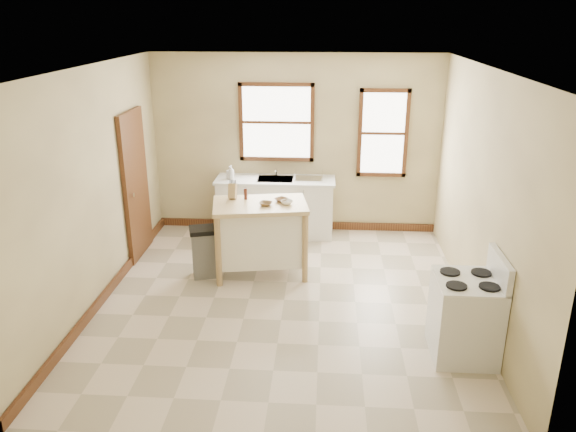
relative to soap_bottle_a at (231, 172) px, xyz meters
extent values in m
plane|color=beige|center=(0.98, -2.12, -1.03)|extent=(5.00, 5.00, 0.00)
plane|color=white|center=(0.98, -2.12, 1.77)|extent=(5.00, 5.00, 0.00)
cube|color=beige|center=(0.98, 0.38, 0.37)|extent=(4.50, 0.04, 2.80)
cube|color=beige|center=(-1.27, -2.12, 0.37)|extent=(0.04, 5.00, 2.80)
cube|color=beige|center=(3.23, -2.12, 0.37)|extent=(0.04, 5.00, 2.80)
cube|color=#3E1F11|center=(-1.23, -0.82, 0.02)|extent=(0.06, 0.90, 2.10)
cube|color=#3E1F11|center=(0.98, 0.35, -0.97)|extent=(4.50, 0.04, 0.12)
cube|color=#3E1F11|center=(-1.24, -2.12, -0.97)|extent=(0.04, 5.00, 0.12)
cylinder|color=silver|center=(0.68, 0.26, 0.00)|extent=(0.03, 0.03, 0.22)
imported|color=#B2B2B2|center=(0.00, 0.00, 0.00)|extent=(0.10, 0.10, 0.22)
imported|color=#B2B2B2|center=(-0.02, 0.04, -0.01)|extent=(0.12, 0.12, 0.20)
cylinder|color=#471D13|center=(0.39, -1.20, 0.04)|extent=(0.05, 0.05, 0.15)
imported|color=brown|center=(0.69, -1.43, -0.01)|extent=(0.21, 0.21, 0.04)
imported|color=brown|center=(0.88, -1.26, -0.01)|extent=(0.24, 0.24, 0.04)
imported|color=white|center=(0.96, -1.37, -0.01)|extent=(0.18, 0.18, 0.05)
camera|label=1|loc=(1.44, -8.29, 2.32)|focal=35.00mm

